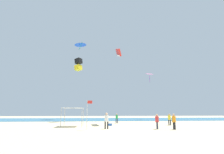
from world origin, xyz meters
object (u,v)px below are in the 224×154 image
Objects in this scene: cooler_box at (110,124)px; kite_delta_blue at (80,44)px; person_leftmost at (174,120)px; person_far_shore at (106,119)px; banner_flag at (88,112)px; person_rightmost at (157,120)px; canopy_tent at (73,109)px; kite_parafoil_red at (118,53)px; kite_box_black at (78,64)px; person_near_tent at (117,118)px; person_central at (169,118)px; kite_diamond_pink at (150,74)px.

cooler_box is 31.78m from kite_delta_blue.
person_far_shore is (-7.77, 1.42, 0.06)m from person_leftmost.
person_leftmost is 0.54× the size of banner_flag.
person_rightmost is 0.53× the size of banner_flag.
canopy_tent is at bearing -171.57° from cooler_box.
kite_parafoil_red is (-3.37, 9.28, 11.58)m from person_rightmost.
kite_box_black reaches higher than banner_flag.
person_rightmost reaches higher than person_near_tent.
kite_parafoil_red is (7.10, 4.73, 10.21)m from canopy_tent.
kite_box_black is at bearing -43.28° from person_far_shore.
kite_parafoil_red reaches higher than person_central.
kite_parafoil_red is (1.83, 3.95, 12.43)m from cooler_box.
kite_diamond_pink is 17.60m from kite_parafoil_red.
kite_delta_blue is at bearing -27.64° from person_near_tent.
person_near_tent is 0.51× the size of banner_flag.
person_leftmost is 37.74m from kite_delta_blue.
person_leftmost reaches higher than person_rightmost.
person_far_shore is at bearing -176.64° from kite_delta_blue.
person_rightmost reaches higher than cooler_box.
person_leftmost is 26.93m from kite_diamond_pink.
banner_flag reaches higher than person_near_tent.
person_rightmost is 8.27m from banner_flag.
person_far_shore is (-9.79, -4.52, 0.10)m from person_central.
person_far_shore is 34.43m from kite_delta_blue.
person_far_shore is 14.52m from kite_parafoil_red.
person_central is at bearing 160.46° from person_leftmost.
cooler_box is 0.14× the size of kite_delta_blue.
person_rightmost is at bearing -45.73° from cooler_box.
canopy_tent reaches higher than person_far_shore.
person_far_shore is at bearing 89.33° from person_rightmost.
kite_box_black is (-15.19, 11.90, 11.32)m from person_central.
kite_diamond_pink is at bearing -91.99° from person_near_tent.
kite_box_black is 0.71× the size of kite_delta_blue.
kite_delta_blue is (-3.98, 27.92, 19.47)m from banner_flag.
cooler_box is at bearing 51.25° from person_rightmost.
person_rightmost is 15.22m from kite_parafoil_red.
person_leftmost is 0.40× the size of kite_parafoil_red.
banner_flag is at bearing 49.67° from person_far_shore.
banner_flag is 29.67m from kite_diamond_pink.
kite_box_black is (-11.37, 17.22, 11.32)m from person_rightmost.
kite_box_black reaches higher than person_far_shore.
kite_box_black is 14.04m from kite_delta_blue.
person_leftmost is 3.12× the size of cooler_box.
kite_diamond_pink reaches higher than person_far_shore.
cooler_box is at bearing -25.17° from kite_parafoil_red.
kite_diamond_pink is (10.47, 13.27, 10.76)m from person_near_tent.
kite_parafoil_red reaches higher than cooler_box.
person_central is 0.62× the size of kite_box_black.
cooler_box is at bearing 108.43° from person_near_tent.
kite_delta_blue is at bearing 38.42° from kite_box_black.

